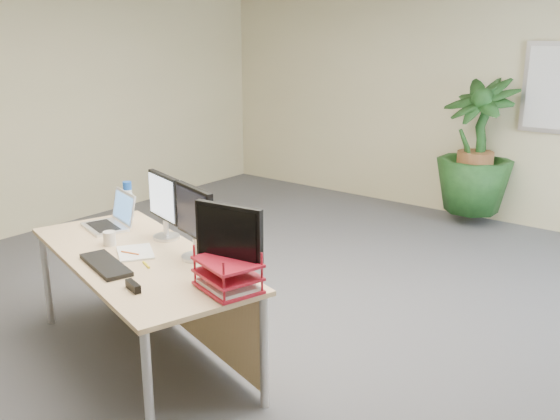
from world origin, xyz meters
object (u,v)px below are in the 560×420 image
Objects in this scene: desk at (155,275)px; monitor_right at (195,218)px; floor_plant at (475,159)px; laptop at (112,219)px; monitor_left at (164,202)px.

desk is 4.48× the size of monitor_right.
floor_plant reaches higher than laptop.
laptop reaches higher than desk.
floor_plant is 4.02m from monitor_left.
monitor_left is at bearing 7.62° from laptop.
monitor_right is (0.45, -0.15, 0.01)m from monitor_left.
monitor_left is (-0.15, 0.25, 0.42)m from desk.
desk is 1.40× the size of floor_plant.
desk is at bearing -97.32° from floor_plant.
monitor_right is (0.30, 0.10, 0.43)m from desk.
floor_plant is at bearing 80.12° from monitor_left.
monitor_right reaches higher than desk.
monitor_right is 1.10× the size of laptop.
floor_plant is (0.54, 4.20, 0.16)m from desk.
laptop is at bearing -172.38° from monitor_left.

